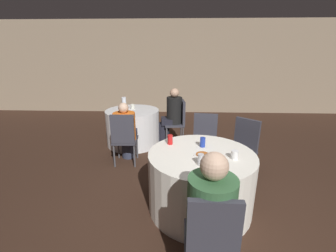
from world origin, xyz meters
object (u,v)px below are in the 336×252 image
Objects in this scene: person_green_jacket at (210,215)px; soda_can_silver at (201,160)px; soda_can_red at (170,140)px; chair_far_east at (179,118)px; chair_far_south at (124,136)px; person_black_shirt at (171,116)px; chair_near_north at (205,137)px; person_orange_shirt at (126,131)px; soda_can_blue at (203,142)px; bottle_far at (124,103)px; pizza_plate_near at (203,155)px; table_far at (133,127)px; chair_near_northeast at (243,144)px; table_near at (200,181)px; chair_near_south at (211,236)px.

person_green_jacket reaches higher than soda_can_silver.
soda_can_red is (-0.34, 0.55, 0.00)m from soda_can_silver.
chair_far_east is 1.41m from chair_far_south.
chair_far_south is at bearing 138.09° from person_black_shirt.
person_orange_shirt is (-1.34, 0.19, 0.02)m from chair_near_north.
soda_can_blue is at bearing -173.06° from person_black_shirt.
person_orange_shirt is 4.44× the size of bottle_far.
chair_far_south is 1.63m from pizza_plate_near.
person_green_jacket is 3.03m from person_black_shirt.
chair_far_east is at bearing -60.47° from chair_near_north.
chair_near_north is (1.37, -0.99, 0.17)m from table_far.
table_far is at bearing 9.34° from chair_near_northeast.
chair_far_south is at bearing 121.95° from person_green_jacket.
person_black_shirt is at bearing -7.43° from chair_near_northeast.
chair_near_northeast reaches higher than soda_can_silver.
person_green_jacket is at bearing 178.17° from chair_far_east.
person_orange_shirt is (-0.93, -0.90, 0.02)m from chair_far_east.
chair_near_north is 0.88m from soda_can_blue.
table_far is (-1.21, 2.03, -0.00)m from table_near.
table_near is at bearing -97.73° from soda_can_blue.
person_orange_shirt is 1.17m from person_black_shirt.
person_black_shirt reaches higher than chair_near_northeast.
chair_near_northeast is (1.92, -1.26, 0.17)m from table_far.
soda_can_silver is 1.00× the size of soda_can_blue.
chair_near_northeast is 1.22m from soda_can_red.
chair_near_northeast is 7.52× the size of soda_can_blue.
chair_near_north is 2.09m from chair_near_south.
person_orange_shirt is 5.17× the size of pizza_plate_near.
soda_can_red is (0.80, -0.96, 0.24)m from person_orange_shirt.
chair_near_south reaches higher than pizza_plate_near.
chair_far_east is at bearing 96.71° from pizza_plate_near.
table_near and table_far have the same top height.
chair_near_south is 1.00× the size of chair_far_east.
chair_far_south is at bearing 130.06° from soda_can_silver.
soda_can_red is (0.83, -1.76, 0.43)m from table_far.
person_green_jacket reaches higher than chair_near_south.
chair_far_east is 3.03m from person_green_jacket.
soda_can_blue reaches higher than table_near.
table_far is 5.25× the size of pizza_plate_near.
chair_near_south is 7.52× the size of soda_can_red.
chair_near_north is 1.23m from person_black_shirt.
table_near is 1.06m from chair_near_northeast.
table_near is at bearing -44.52° from chair_far_south.
pizza_plate_near is at bearing -87.15° from table_near.
chair_near_northeast and chair_near_south have the same top height.
table_near is 1.06m from chair_near_north.
soda_can_red is (0.79, -0.80, 0.25)m from chair_far_south.
person_black_shirt is at bearing 98.58° from chair_near_south.
person_green_jacket is (-0.18, -1.92, 0.07)m from chair_near_north.
soda_can_silver is 1.00× the size of soda_can_red.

